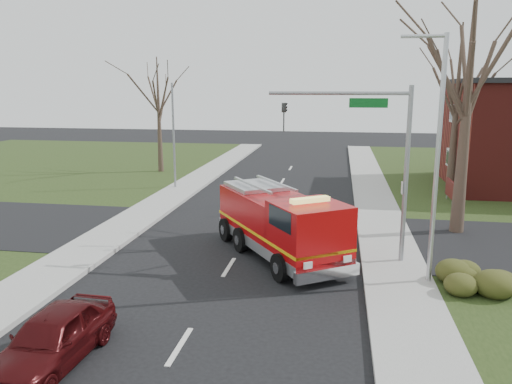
# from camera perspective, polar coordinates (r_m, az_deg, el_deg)

# --- Properties ---
(ground) EXTENTS (120.00, 120.00, 0.00)m
(ground) POSITION_cam_1_polar(r_m,az_deg,el_deg) (19.22, -3.12, -8.59)
(ground) COLOR black
(ground) RESTS_ON ground
(sidewalk_right) EXTENTS (2.40, 80.00, 0.15)m
(sidewalk_right) POSITION_cam_1_polar(r_m,az_deg,el_deg) (18.91, 15.80, -9.15)
(sidewalk_right) COLOR gray
(sidewalk_right) RESTS_ON ground
(sidewalk_left) EXTENTS (2.40, 80.00, 0.15)m
(sidewalk_left) POSITION_cam_1_polar(r_m,az_deg,el_deg) (21.36, -19.71, -6.95)
(sidewalk_left) COLOR gray
(sidewalk_left) RESTS_ON ground
(health_center_sign) EXTENTS (0.12, 2.00, 1.40)m
(health_center_sign) POSITION_cam_1_polar(r_m,az_deg,el_deg) (31.31, 21.32, 0.32)
(health_center_sign) COLOR #571614
(health_center_sign) RESTS_ON ground
(hedge_corner) EXTENTS (2.80, 2.00, 0.90)m
(hedge_corner) POSITION_cam_1_polar(r_m,az_deg,el_deg) (18.36, 25.04, -8.81)
(hedge_corner) COLOR #2E3312
(hedge_corner) RESTS_ON lawn_right
(bare_tree_near) EXTENTS (6.00, 6.00, 12.00)m
(bare_tree_near) POSITION_cam_1_polar(r_m,az_deg,el_deg) (24.21, 23.25, 12.60)
(bare_tree_near) COLOR #3E2E24
(bare_tree_near) RESTS_ON ground
(bare_tree_far) EXTENTS (5.25, 5.25, 10.50)m
(bare_tree_far) POSITION_cam_1_polar(r_m,az_deg,el_deg) (33.31, 22.05, 10.65)
(bare_tree_far) COLOR #3E2E24
(bare_tree_far) RESTS_ON ground
(bare_tree_left) EXTENTS (4.50, 4.50, 9.00)m
(bare_tree_left) POSITION_cam_1_polar(r_m,az_deg,el_deg) (40.09, -11.10, 10.03)
(bare_tree_left) COLOR #3E2E24
(bare_tree_left) RESTS_ON ground
(traffic_signal_mast) EXTENTS (5.29, 0.18, 6.80)m
(traffic_signal_mast) POSITION_cam_1_polar(r_m,az_deg,el_deg) (19.20, 13.16, 5.57)
(traffic_signal_mast) COLOR gray
(traffic_signal_mast) RESTS_ON ground
(streetlight_pole) EXTENTS (1.48, 0.16, 8.40)m
(streetlight_pole) POSITION_cam_1_polar(r_m,az_deg,el_deg) (17.48, 19.87, 4.06)
(streetlight_pole) COLOR #B7BABF
(streetlight_pole) RESTS_ON ground
(utility_pole_far) EXTENTS (0.14, 0.14, 7.00)m
(utility_pole_far) POSITION_cam_1_polar(r_m,az_deg,el_deg) (33.50, -9.39, 6.23)
(utility_pole_far) COLOR gray
(utility_pole_far) RESTS_ON ground
(fire_engine) EXTENTS (6.05, 7.34, 2.90)m
(fire_engine) POSITION_cam_1_polar(r_m,az_deg,el_deg) (19.99, 2.80, -3.81)
(fire_engine) COLOR #A00709
(fire_engine) RESTS_ON ground
(parked_car_maroon) EXTENTS (1.81, 4.13, 1.38)m
(parked_car_maroon) POSITION_cam_1_polar(r_m,az_deg,el_deg) (13.70, -22.22, -15.17)
(parked_car_maroon) COLOR #3A090B
(parked_car_maroon) RESTS_ON ground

